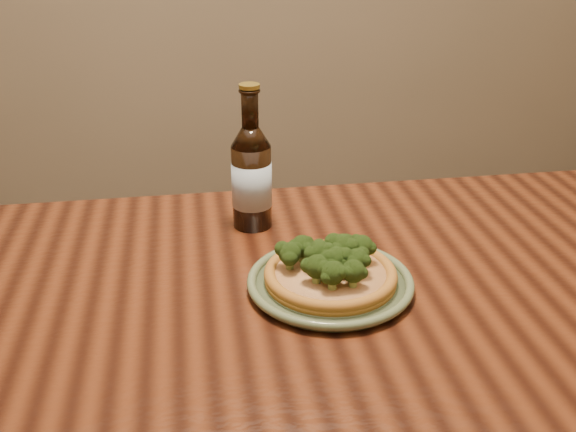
{
  "coord_description": "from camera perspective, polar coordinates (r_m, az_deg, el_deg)",
  "views": [
    {
      "loc": [
        -0.03,
        -0.7,
        1.29
      ],
      "look_at": [
        0.12,
        0.27,
        0.82
      ],
      "focal_mm": 42.0,
      "sensor_mm": 36.0,
      "label": 1
    }
  ],
  "objects": [
    {
      "name": "plate",
      "position": [
        1.03,
        3.59,
        -5.63
      ],
      "size": [
        0.25,
        0.25,
        0.02
      ],
      "rotation": [
        0.0,
        0.0,
        0.03
      ],
      "color": "#5C6B49",
      "rests_on": "table"
    },
    {
      "name": "beer_bottle",
      "position": [
        1.18,
        -3.11,
        3.42
      ],
      "size": [
        0.07,
        0.07,
        0.26
      ],
      "rotation": [
        0.0,
        0.0,
        -0.03
      ],
      "color": "black",
      "rests_on": "table"
    },
    {
      "name": "table",
      "position": [
        1.02,
        -5.24,
        -12.88
      ],
      "size": [
        1.6,
        0.9,
        0.75
      ],
      "color": "#4C2110",
      "rests_on": "ground"
    },
    {
      "name": "pizza",
      "position": [
        1.02,
        3.66,
        -4.56
      ],
      "size": [
        0.2,
        0.2,
        0.07
      ],
      "rotation": [
        0.0,
        0.0,
        0.24
      ],
      "color": "#AB6E26",
      "rests_on": "plate"
    }
  ]
}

